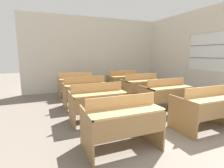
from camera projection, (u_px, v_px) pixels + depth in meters
wall_back at (95, 54)px, 7.36m from camera, size 5.79×0.06×3.01m
wall_right_with_window at (209, 55)px, 5.64m from camera, size 0.06×6.11×3.01m
bench_front_left at (122, 121)px, 2.76m from camera, size 1.17×0.75×0.89m
bench_front_right at (206, 107)px, 3.50m from camera, size 1.17×0.75×0.89m
bench_second_left at (97, 102)px, 3.91m from camera, size 1.17×0.75×0.89m
bench_second_right at (166, 94)px, 4.60m from camera, size 1.17×0.75×0.89m
bench_third_left at (85, 91)px, 5.02m from camera, size 1.17×0.75×0.89m
bench_third_right at (141, 86)px, 5.73m from camera, size 1.17×0.75×0.89m
bench_back_left at (76, 84)px, 6.17m from camera, size 1.17×0.75×0.89m
bench_back_right at (124, 81)px, 6.88m from camera, size 1.17×0.75×0.89m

